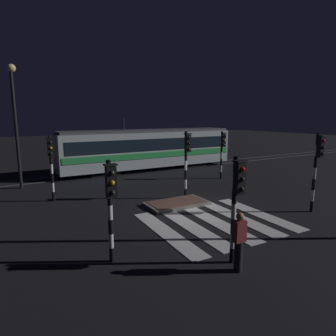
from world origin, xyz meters
The scene contains 14 objects.
ground_plane centered at (0.00, 0.00, 0.00)m, with size 120.00×120.00×0.00m, color black.
rail_near centered at (0.00, 9.48, 0.01)m, with size 80.00×0.12×0.03m, color #59595E.
rail_far centered at (0.00, 10.91, 0.01)m, with size 80.00×0.12×0.03m, color #59595E.
crosswalk_zebra centered at (0.00, -1.85, 0.01)m, with size 5.47×4.92×0.02m.
traffic_island centered at (-0.18, 0.89, 0.09)m, with size 3.00×1.62×0.18m.
traffic_light_kerb_mid_left centered at (-1.72, -4.78, 2.09)m, with size 0.36×0.42×3.18m.
traffic_light_median_centre centered at (0.88, 1.66, 2.33)m, with size 0.36×0.42×3.52m.
traffic_light_corner_near_left centered at (-4.77, -2.95, 2.02)m, with size 0.36×0.42×3.06m.
traffic_light_corner_near_right centered at (4.60, -3.07, 2.35)m, with size 0.36×0.42×3.57m.
traffic_light_corner_far_right centered at (5.72, 4.52, 2.17)m, with size 0.36×0.42×3.28m.
traffic_light_corner_far_left centered at (-5.27, 4.57, 2.21)m, with size 0.36×0.42×3.35m.
street_lamp_trackside_left centered at (-6.53, 8.22, 4.48)m, with size 0.44×1.21×7.05m.
tram centered at (2.95, 10.19, 1.74)m, with size 14.48×2.58×4.15m.
pedestrian_waiting_at_kerb centered at (-1.91, -5.14, 0.88)m, with size 0.36×0.24×1.71m.
Camera 1 is at (-7.31, -10.61, 4.26)m, focal length 30.83 mm.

